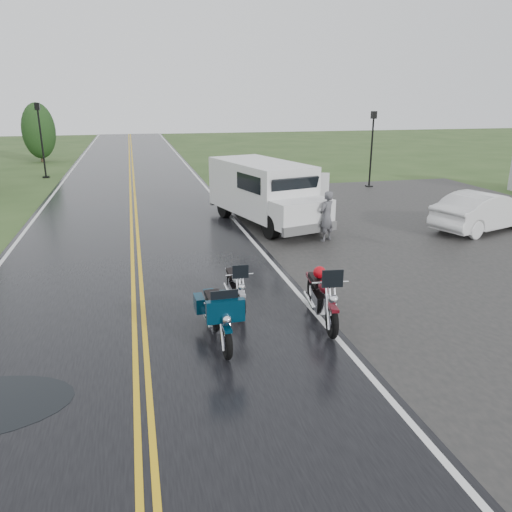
{
  "coord_description": "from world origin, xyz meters",
  "views": [
    {
      "loc": [
        0.11,
        -8.95,
        4.59
      ],
      "look_at": [
        2.8,
        2.0,
        1.0
      ],
      "focal_mm": 35.0,
      "sensor_mm": 36.0,
      "label": 1
    }
  ],
  "objects_px": {
    "motorcycle_silver": "(241,295)",
    "lamp_post_far_right": "(371,150)",
    "motorcycle_red": "(333,309)",
    "person_at_van": "(326,217)",
    "sedan_white": "(484,212)",
    "lamp_post_far_left": "(42,141)",
    "motorcycle_teal": "(226,329)",
    "van_white": "(271,205)"
  },
  "relations": [
    {
      "from": "sedan_white",
      "to": "lamp_post_far_left",
      "type": "bearing_deg",
      "value": 27.11
    },
    {
      "from": "van_white",
      "to": "person_at_van",
      "type": "bearing_deg",
      "value": -35.44
    },
    {
      "from": "lamp_post_far_right",
      "to": "motorcycle_red",
      "type": "bearing_deg",
      "value": -118.3
    },
    {
      "from": "motorcycle_silver",
      "to": "lamp_post_far_left",
      "type": "height_order",
      "value": "lamp_post_far_left"
    },
    {
      "from": "van_white",
      "to": "sedan_white",
      "type": "xyz_separation_m",
      "value": [
        7.68,
        -0.69,
        -0.49
      ]
    },
    {
      "from": "motorcycle_red",
      "to": "motorcycle_silver",
      "type": "xyz_separation_m",
      "value": [
        -1.51,
        1.41,
        -0.12
      ]
    },
    {
      "from": "person_at_van",
      "to": "lamp_post_far_right",
      "type": "relative_size",
      "value": 0.42
    },
    {
      "from": "van_white",
      "to": "lamp_post_far_left",
      "type": "xyz_separation_m",
      "value": [
        -9.45,
        16.32,
        1.0
      ]
    },
    {
      "from": "motorcycle_teal",
      "to": "van_white",
      "type": "height_order",
      "value": "van_white"
    },
    {
      "from": "motorcycle_teal",
      "to": "sedan_white",
      "type": "bearing_deg",
      "value": 32.03
    },
    {
      "from": "motorcycle_red",
      "to": "sedan_white",
      "type": "relative_size",
      "value": 0.55
    },
    {
      "from": "sedan_white",
      "to": "lamp_post_far_left",
      "type": "xyz_separation_m",
      "value": [
        -17.13,
        17.01,
        1.49
      ]
    },
    {
      "from": "motorcycle_teal",
      "to": "lamp_post_far_left",
      "type": "height_order",
      "value": "lamp_post_far_left"
    },
    {
      "from": "motorcycle_red",
      "to": "lamp_post_far_left",
      "type": "xyz_separation_m",
      "value": [
        -8.66,
        23.7,
        1.5
      ]
    },
    {
      "from": "person_at_van",
      "to": "sedan_white",
      "type": "relative_size",
      "value": 0.39
    },
    {
      "from": "motorcycle_red",
      "to": "sedan_white",
      "type": "distance_m",
      "value": 10.8
    },
    {
      "from": "sedan_white",
      "to": "van_white",
      "type": "bearing_deg",
      "value": 66.74
    },
    {
      "from": "motorcycle_red",
      "to": "lamp_post_far_left",
      "type": "height_order",
      "value": "lamp_post_far_left"
    },
    {
      "from": "person_at_van",
      "to": "lamp_post_far_left",
      "type": "bearing_deg",
      "value": -90.48
    },
    {
      "from": "motorcycle_red",
      "to": "motorcycle_silver",
      "type": "distance_m",
      "value": 2.07
    },
    {
      "from": "lamp_post_far_right",
      "to": "motorcycle_teal",
      "type": "bearing_deg",
      "value": -123.41
    },
    {
      "from": "person_at_van",
      "to": "lamp_post_far_right",
      "type": "xyz_separation_m",
      "value": [
        6.15,
        9.36,
        1.15
      ]
    },
    {
      "from": "motorcycle_red",
      "to": "motorcycle_teal",
      "type": "height_order",
      "value": "motorcycle_red"
    },
    {
      "from": "sedan_white",
      "to": "lamp_post_far_left",
      "type": "height_order",
      "value": "lamp_post_far_left"
    },
    {
      "from": "lamp_post_far_right",
      "to": "person_at_van",
      "type": "bearing_deg",
      "value": -123.29
    },
    {
      "from": "motorcycle_teal",
      "to": "sedan_white",
      "type": "distance_m",
      "value": 12.73
    },
    {
      "from": "motorcycle_red",
      "to": "van_white",
      "type": "relative_size",
      "value": 0.38
    },
    {
      "from": "motorcycle_red",
      "to": "lamp_post_far_right",
      "type": "relative_size",
      "value": 0.58
    },
    {
      "from": "motorcycle_red",
      "to": "person_at_van",
      "type": "height_order",
      "value": "person_at_van"
    },
    {
      "from": "motorcycle_teal",
      "to": "van_white",
      "type": "distance_m",
      "value": 8.25
    },
    {
      "from": "motorcycle_silver",
      "to": "lamp_post_far_right",
      "type": "bearing_deg",
      "value": 56.89
    },
    {
      "from": "person_at_van",
      "to": "van_white",
      "type": "bearing_deg",
      "value": -54.41
    },
    {
      "from": "motorcycle_teal",
      "to": "sedan_white",
      "type": "relative_size",
      "value": 0.52
    },
    {
      "from": "motorcycle_silver",
      "to": "lamp_post_far_right",
      "type": "xyz_separation_m",
      "value": [
        10.17,
        14.69,
        1.42
      ]
    },
    {
      "from": "motorcycle_red",
      "to": "sedan_white",
      "type": "bearing_deg",
      "value": 45.66
    },
    {
      "from": "motorcycle_red",
      "to": "motorcycle_teal",
      "type": "xyz_separation_m",
      "value": [
        -2.15,
        -0.31,
        -0.03
      ]
    },
    {
      "from": "motorcycle_red",
      "to": "motorcycle_teal",
      "type": "relative_size",
      "value": 1.05
    },
    {
      "from": "motorcycle_teal",
      "to": "lamp_post_far_right",
      "type": "distance_m",
      "value": 19.7
    },
    {
      "from": "motorcycle_silver",
      "to": "lamp_post_far_right",
      "type": "height_order",
      "value": "lamp_post_far_right"
    },
    {
      "from": "person_at_van",
      "to": "lamp_post_far_left",
      "type": "distance_m",
      "value": 20.36
    },
    {
      "from": "motorcycle_red",
      "to": "van_white",
      "type": "distance_m",
      "value": 7.44
    },
    {
      "from": "motorcycle_teal",
      "to": "motorcycle_red",
      "type": "bearing_deg",
      "value": 6.87
    }
  ]
}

